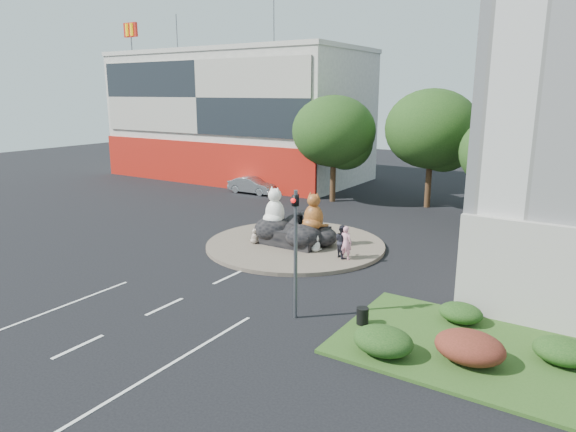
# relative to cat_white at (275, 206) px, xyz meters

# --- Properties ---
(ground) EXTENTS (120.00, 120.00, 0.00)m
(ground) POSITION_rel_cat_white_xyz_m (1.21, -9.76, -2.22)
(ground) COLOR black
(ground) RESTS_ON ground
(roundabout_island) EXTENTS (10.00, 10.00, 0.20)m
(roundabout_island) POSITION_rel_cat_white_xyz_m (1.21, 0.24, -2.12)
(roundabout_island) COLOR brown
(roundabout_island) RESTS_ON ground
(rock_plinth) EXTENTS (3.20, 2.60, 0.90)m
(rock_plinth) POSITION_rel_cat_white_xyz_m (1.21, 0.24, -1.57)
(rock_plinth) COLOR black
(rock_plinth) RESTS_ON roundabout_island
(shophouse_block) EXTENTS (25.20, 12.30, 17.40)m
(shophouse_block) POSITION_rel_cat_white_xyz_m (-16.79, 18.16, 3.97)
(shophouse_block) COLOR silver
(shophouse_block) RESTS_ON ground
(grass_verge) EXTENTS (10.00, 6.00, 0.12)m
(grass_verge) POSITION_rel_cat_white_xyz_m (13.21, -6.76, -2.16)
(grass_verge) COLOR #284D19
(grass_verge) RESTS_ON ground
(tree_left) EXTENTS (6.46, 6.46, 8.27)m
(tree_left) POSITION_rel_cat_white_xyz_m (-2.72, 12.31, 3.03)
(tree_left) COLOR #382314
(tree_left) RESTS_ON ground
(tree_mid) EXTENTS (6.84, 6.84, 8.76)m
(tree_mid) POSITION_rel_cat_white_xyz_m (4.28, 14.31, 3.34)
(tree_mid) COLOR #382314
(tree_mid) RESTS_ON ground
(tree_right) EXTENTS (5.70, 5.70, 7.30)m
(tree_right) POSITION_rel_cat_white_xyz_m (10.28, 10.31, 2.41)
(tree_right) COLOR #382314
(tree_right) RESTS_ON ground
(hedge_near_green) EXTENTS (2.00, 1.60, 0.90)m
(hedge_near_green) POSITION_rel_cat_white_xyz_m (10.21, -8.76, -1.65)
(hedge_near_green) COLOR #143511
(hedge_near_green) RESTS_ON grass_verge
(hedge_red) EXTENTS (2.20, 1.76, 0.99)m
(hedge_red) POSITION_rel_cat_white_xyz_m (12.71, -7.76, -1.60)
(hedge_red) COLOR #4B2014
(hedge_red) RESTS_ON grass_verge
(hedge_mid_green) EXTENTS (1.80, 1.44, 0.81)m
(hedge_mid_green) POSITION_rel_cat_white_xyz_m (15.21, -6.26, -1.69)
(hedge_mid_green) COLOR #143511
(hedge_mid_green) RESTS_ON grass_verge
(hedge_back_green) EXTENTS (1.60, 1.28, 0.72)m
(hedge_back_green) POSITION_rel_cat_white_xyz_m (11.71, -4.96, -1.74)
(hedge_back_green) COLOR #143511
(hedge_back_green) RESTS_ON grass_verge
(traffic_light) EXTENTS (0.44, 1.24, 5.00)m
(traffic_light) POSITION_rel_cat_white_xyz_m (6.31, -7.76, 1.40)
(traffic_light) COLOR #595B60
(traffic_light) RESTS_ON ground
(street_lamp) EXTENTS (2.34, 0.22, 8.06)m
(street_lamp) POSITION_rel_cat_white_xyz_m (14.03, -1.76, 2.34)
(street_lamp) COLOR #595B60
(street_lamp) RESTS_ON ground
(cat_white) EXTENTS (1.51, 1.36, 2.24)m
(cat_white) POSITION_rel_cat_white_xyz_m (0.00, 0.00, 0.00)
(cat_white) COLOR white
(cat_white) RESTS_ON rock_plinth
(cat_tabby) EXTENTS (1.29, 1.13, 2.11)m
(cat_tabby) POSITION_rel_cat_white_xyz_m (2.31, 0.36, -0.06)
(cat_tabby) COLOR #AC5723
(cat_tabby) RESTS_ON rock_plinth
(kitten_calico) EXTENTS (0.59, 0.54, 0.87)m
(kitten_calico) POSITION_rel_cat_white_xyz_m (-0.67, -1.02, -1.58)
(kitten_calico) COLOR beige
(kitten_calico) RESTS_ON roundabout_island
(kitten_white) EXTENTS (0.61, 0.55, 0.88)m
(kitten_white) POSITION_rel_cat_white_xyz_m (2.98, -0.49, -1.58)
(kitten_white) COLOR silver
(kitten_white) RESTS_ON roundabout_island
(pedestrian_pink) EXTENTS (0.64, 0.43, 1.73)m
(pedestrian_pink) POSITION_rel_cat_white_xyz_m (4.90, -0.84, -1.15)
(pedestrian_pink) COLOR pink
(pedestrian_pink) RESTS_ON roundabout_island
(pedestrian_dark) EXTENTS (1.05, 0.99, 1.71)m
(pedestrian_dark) POSITION_rel_cat_white_xyz_m (4.61, -0.68, -1.17)
(pedestrian_dark) COLOR black
(pedestrian_dark) RESTS_ON roundabout_island
(parked_car) EXTENTS (4.32, 1.60, 1.41)m
(parked_car) POSITION_rel_cat_white_xyz_m (-10.11, 11.41, -1.51)
(parked_car) COLOR #9DA0A4
(parked_car) RESTS_ON ground
(litter_bin) EXTENTS (0.54, 0.54, 0.63)m
(litter_bin) POSITION_rel_cat_white_xyz_m (8.71, -7.08, -1.79)
(litter_bin) COLOR black
(litter_bin) RESTS_ON grass_verge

